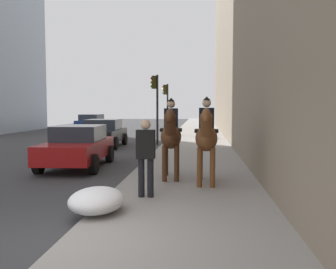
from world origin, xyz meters
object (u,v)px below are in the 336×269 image
at_px(traffic_light_far_curb, 166,101).
at_px(traffic_light_near_curb, 156,98).
at_px(car_near_lane, 92,122).
at_px(pedestrian_greeting, 146,153).
at_px(car_far_lane, 78,146).
at_px(car_mid_lane, 103,133).
at_px(mounted_horse_near, 171,135).
at_px(mounted_horse_far, 206,136).

bearing_deg(traffic_light_far_curb, traffic_light_near_curb, -179.67).
distance_m(car_near_lane, traffic_light_far_curb, 9.40).
relative_size(pedestrian_greeting, car_far_lane, 0.41).
distance_m(car_near_lane, car_mid_lane, 14.40).
height_order(mounted_horse_near, car_far_lane, mounted_horse_near).
relative_size(car_near_lane, traffic_light_near_curb, 1.10).
bearing_deg(car_near_lane, traffic_light_near_curb, -147.48).
relative_size(pedestrian_greeting, traffic_light_near_curb, 0.44).
bearing_deg(traffic_light_near_curb, car_far_lane, 167.52).
height_order(pedestrian_greeting, traffic_light_near_curb, traffic_light_near_curb).
distance_m(pedestrian_greeting, car_near_lane, 26.12).
relative_size(pedestrian_greeting, car_near_lane, 0.40).
distance_m(car_far_lane, traffic_light_far_curb, 14.64).
bearing_deg(mounted_horse_far, traffic_light_far_curb, -170.14).
relative_size(mounted_horse_near, traffic_light_near_curb, 0.58).
relative_size(mounted_horse_near, mounted_horse_far, 0.99).
xyz_separation_m(mounted_horse_far, car_far_lane, (3.02, 4.37, -0.60)).
height_order(mounted_horse_far, traffic_light_far_curb, traffic_light_far_curb).
bearing_deg(pedestrian_greeting, car_far_lane, 32.16).
height_order(pedestrian_greeting, car_near_lane, pedestrian_greeting).
xyz_separation_m(mounted_horse_far, pedestrian_greeting, (-1.48, 1.33, -0.24)).
xyz_separation_m(car_near_lane, traffic_light_near_curb, (-12.30, -7.26, 1.81)).
height_order(mounted_horse_far, car_mid_lane, mounted_horse_far).
relative_size(car_mid_lane, traffic_light_near_curb, 1.06).
xyz_separation_m(mounted_horse_near, traffic_light_near_curb, (10.26, 1.68, 1.24)).
bearing_deg(car_far_lane, traffic_light_near_curb, 164.76).
bearing_deg(car_far_lane, traffic_light_far_curb, 170.50).
height_order(mounted_horse_near, car_near_lane, mounted_horse_near).
bearing_deg(traffic_light_far_curb, car_mid_lane, 161.81).
xyz_separation_m(pedestrian_greeting, car_mid_lane, (11.05, 3.93, -0.35)).
bearing_deg(car_mid_lane, traffic_light_far_curb, 160.64).
bearing_deg(traffic_light_far_curb, mounted_horse_near, -174.17).
xyz_separation_m(traffic_light_near_curb, traffic_light_far_curb, (6.56, 0.04, -0.06)).
distance_m(car_mid_lane, traffic_light_far_curb, 8.48).
bearing_deg(car_near_lane, pedestrian_greeting, -158.88).
xyz_separation_m(mounted_horse_near, car_mid_lane, (8.94, 4.31, -0.58)).
height_order(car_near_lane, car_mid_lane, same).
relative_size(car_mid_lane, traffic_light_far_curb, 1.08).
xyz_separation_m(car_mid_lane, traffic_light_near_curb, (1.33, -2.63, 1.83)).
bearing_deg(car_near_lane, mounted_horse_far, -154.93).
xyz_separation_m(car_mid_lane, car_far_lane, (-6.55, -0.89, -0.00)).
height_order(car_far_lane, traffic_light_near_curb, traffic_light_near_curb).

